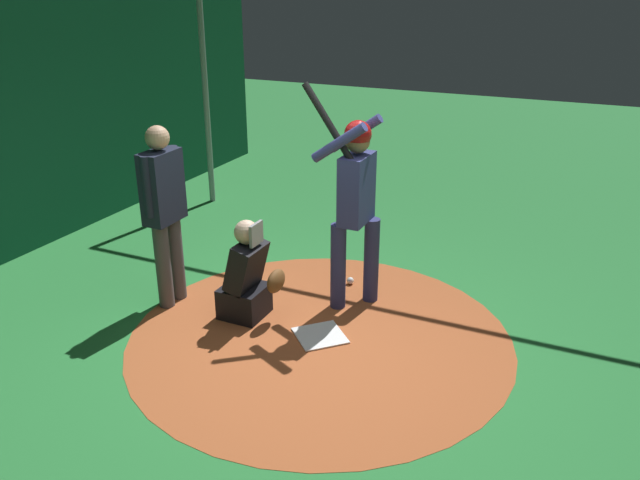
% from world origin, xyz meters
% --- Properties ---
extents(ground_plane, '(26.67, 26.67, 0.00)m').
position_xyz_m(ground_plane, '(0.00, 0.00, 0.00)').
color(ground_plane, '#287A38').
extents(dirt_circle, '(3.46, 3.46, 0.01)m').
position_xyz_m(dirt_circle, '(0.00, 0.00, 0.00)').
color(dirt_circle, '#AD562D').
rests_on(dirt_circle, ground).
extents(home_plate, '(0.59, 0.59, 0.01)m').
position_xyz_m(home_plate, '(0.00, 0.00, 0.01)').
color(home_plate, white).
rests_on(home_plate, dirt_circle).
extents(batter, '(0.68, 0.49, 2.17)m').
position_xyz_m(batter, '(0.03, 0.73, 1.13)').
color(batter, navy).
rests_on(batter, ground).
extents(catcher, '(0.58, 0.40, 0.98)m').
position_xyz_m(catcher, '(-0.78, 0.07, 0.39)').
color(catcher, black).
rests_on(catcher, ground).
extents(umpire, '(0.22, 0.49, 1.78)m').
position_xyz_m(umpire, '(-1.63, 0.00, 1.01)').
color(umpire, '#4C4C51').
rests_on(umpire, ground).
extents(cage_frame, '(6.11, 5.67, 3.35)m').
position_xyz_m(cage_frame, '(0.00, 0.00, 2.34)').
color(cage_frame, gray).
rests_on(cage_frame, ground).
extents(baseball_0, '(0.07, 0.07, 0.07)m').
position_xyz_m(baseball_0, '(-0.15, 1.10, 0.04)').
color(baseball_0, white).
rests_on(baseball_0, dirt_circle).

